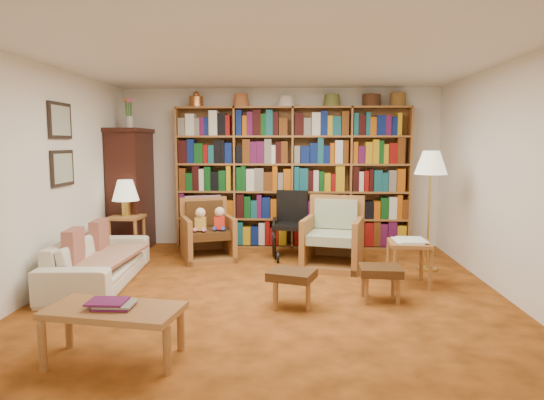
# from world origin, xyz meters

# --- Properties ---
(floor) EXTENTS (5.00, 5.00, 0.00)m
(floor) POSITION_xyz_m (0.00, 0.00, 0.00)
(floor) COLOR #B4591B
(floor) RESTS_ON ground
(ceiling) EXTENTS (5.00, 5.00, 0.00)m
(ceiling) POSITION_xyz_m (0.00, 0.00, 2.50)
(ceiling) COLOR silver
(ceiling) RESTS_ON wall_back
(wall_back) EXTENTS (5.00, 0.00, 5.00)m
(wall_back) POSITION_xyz_m (0.00, 2.50, 1.25)
(wall_back) COLOR white
(wall_back) RESTS_ON floor
(wall_front) EXTENTS (5.00, 0.00, 5.00)m
(wall_front) POSITION_xyz_m (0.00, -2.50, 1.25)
(wall_front) COLOR white
(wall_front) RESTS_ON floor
(wall_left) EXTENTS (0.00, 5.00, 5.00)m
(wall_left) POSITION_xyz_m (-2.50, 0.00, 1.25)
(wall_left) COLOR white
(wall_left) RESTS_ON floor
(wall_right) EXTENTS (0.00, 5.00, 5.00)m
(wall_right) POSITION_xyz_m (2.50, 0.00, 1.25)
(wall_right) COLOR white
(wall_right) RESTS_ON floor
(bookshelf) EXTENTS (3.60, 0.30, 2.42)m
(bookshelf) POSITION_xyz_m (0.20, 2.33, 1.17)
(bookshelf) COLOR #9D6830
(bookshelf) RESTS_ON floor
(curio_cabinet) EXTENTS (0.50, 0.95, 2.40)m
(curio_cabinet) POSITION_xyz_m (-2.25, 2.00, 0.95)
(curio_cabinet) COLOR #37140F
(curio_cabinet) RESTS_ON floor
(framed_pictures) EXTENTS (0.03, 0.52, 0.97)m
(framed_pictures) POSITION_xyz_m (-2.48, 0.30, 1.62)
(framed_pictures) COLOR black
(framed_pictures) RESTS_ON wall_left
(sofa) EXTENTS (1.96, 0.89, 0.56)m
(sofa) POSITION_xyz_m (-2.05, 0.21, 0.28)
(sofa) COLOR beige
(sofa) RESTS_ON floor
(sofa_throw) EXTENTS (0.71, 1.28, 0.04)m
(sofa_throw) POSITION_xyz_m (-2.00, 0.21, 0.30)
(sofa_throw) COLOR beige
(sofa_throw) RESTS_ON sofa
(cushion_left) EXTENTS (0.15, 0.40, 0.39)m
(cushion_left) POSITION_xyz_m (-2.18, 0.56, 0.45)
(cushion_left) COLOR maroon
(cushion_left) RESTS_ON sofa
(cushion_right) EXTENTS (0.17, 0.41, 0.40)m
(cushion_right) POSITION_xyz_m (-2.18, -0.14, 0.45)
(cushion_right) COLOR maroon
(cushion_right) RESTS_ON sofa
(side_table_lamp) EXTENTS (0.46, 0.46, 0.62)m
(side_table_lamp) POSITION_xyz_m (-2.15, 1.45, 0.47)
(side_table_lamp) COLOR #9D6830
(side_table_lamp) RESTS_ON floor
(table_lamp) EXTENTS (0.38, 0.38, 0.51)m
(table_lamp) POSITION_xyz_m (-2.15, 1.45, 0.96)
(table_lamp) COLOR gold
(table_lamp) RESTS_ON side_table_lamp
(armchair_leather) EXTENTS (0.94, 0.94, 0.88)m
(armchair_leather) POSITION_xyz_m (-0.98, 1.52, 0.36)
(armchair_leather) COLOR #9D6830
(armchair_leather) RESTS_ON floor
(armchair_sage) EXTENTS (0.93, 0.94, 0.93)m
(armchair_sage) POSITION_xyz_m (0.74, 1.16, 0.36)
(armchair_sage) COLOR #9D6830
(armchair_sage) RESTS_ON floor
(wheelchair) EXTENTS (0.56, 0.76, 0.96)m
(wheelchair) POSITION_xyz_m (0.20, 1.67, 0.44)
(wheelchair) COLOR black
(wheelchair) RESTS_ON floor
(floor_lamp) EXTENTS (0.41, 0.41, 1.55)m
(floor_lamp) POSITION_xyz_m (1.97, 1.00, 1.33)
(floor_lamp) COLOR gold
(floor_lamp) RESTS_ON floor
(side_table_papers) EXTENTS (0.51, 0.51, 0.54)m
(side_table_papers) POSITION_xyz_m (1.57, 0.31, 0.43)
(side_table_papers) COLOR #9D6830
(side_table_papers) RESTS_ON floor
(footstool_a) EXTENTS (0.53, 0.49, 0.37)m
(footstool_a) POSITION_xyz_m (0.22, -0.50, 0.30)
(footstool_a) COLOR #462A12
(footstool_a) RESTS_ON floor
(footstool_b) EXTENTS (0.44, 0.38, 0.36)m
(footstool_b) POSITION_xyz_m (1.14, -0.27, 0.30)
(footstool_b) COLOR #462A12
(footstool_b) RESTS_ON floor
(coffee_table) EXTENTS (1.06, 0.65, 0.47)m
(coffee_table) POSITION_xyz_m (-1.11, -1.78, 0.36)
(coffee_table) COLOR #9D6830
(coffee_table) RESTS_ON floor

